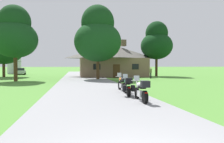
{
  "coord_description": "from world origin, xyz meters",
  "views": [
    {
      "loc": [
        -1.24,
        -3.23,
        1.92
      ],
      "look_at": [
        2.37,
        16.22,
        1.32
      ],
      "focal_mm": 31.67,
      "sensor_mm": 36.0,
      "label": 1
    }
  ],
  "objects_px": {
    "motorcycle_green_second_in_row": "(128,87)",
    "tree_right_of_lodge": "(157,42)",
    "motorcycle_orange_farthest_in_row": "(122,83)",
    "bystander_olive_shirt_near_lodge": "(151,72)",
    "tree_left_near": "(15,34)",
    "tree_left_far": "(3,42)",
    "tree_by_lodge_front": "(98,36)",
    "motorcycle_white_nearest_to_camera": "(141,91)",
    "metal_silo_distant": "(14,60)",
    "parked_silver_suv_far_left": "(21,71)"
  },
  "relations": [
    {
      "from": "motorcycle_orange_farthest_in_row",
      "to": "metal_silo_distant",
      "type": "relative_size",
      "value": 0.32
    },
    {
      "from": "tree_left_near",
      "to": "bystander_olive_shirt_near_lodge",
      "type": "bearing_deg",
      "value": 5.24
    },
    {
      "from": "tree_right_of_lodge",
      "to": "parked_silver_suv_far_left",
      "type": "bearing_deg",
      "value": 156.73
    },
    {
      "from": "motorcycle_white_nearest_to_camera",
      "to": "tree_by_lodge_front",
      "type": "xyz_separation_m",
      "value": [
        -0.31,
        17.32,
        5.32
      ]
    },
    {
      "from": "bystander_olive_shirt_near_lodge",
      "to": "motorcycle_green_second_in_row",
      "type": "bearing_deg",
      "value": -21.96
    },
    {
      "from": "tree_left_near",
      "to": "parked_silver_suv_far_left",
      "type": "relative_size",
      "value": 1.91
    },
    {
      "from": "tree_right_of_lodge",
      "to": "motorcycle_orange_farthest_in_row",
      "type": "bearing_deg",
      "value": -119.55
    },
    {
      "from": "motorcycle_orange_farthest_in_row",
      "to": "tree_left_near",
      "type": "xyz_separation_m",
      "value": [
        -10.56,
        11.92,
        5.13
      ]
    },
    {
      "from": "tree_by_lodge_front",
      "to": "tree_left_far",
      "type": "xyz_separation_m",
      "value": [
        -14.7,
        8.33,
        -0.17
      ]
    },
    {
      "from": "motorcycle_green_second_in_row",
      "to": "tree_left_near",
      "type": "height_order",
      "value": "tree_left_near"
    },
    {
      "from": "parked_silver_suv_far_left",
      "to": "bystander_olive_shirt_near_lodge",
      "type": "bearing_deg",
      "value": -46.49
    },
    {
      "from": "motorcycle_white_nearest_to_camera",
      "to": "bystander_olive_shirt_near_lodge",
      "type": "bearing_deg",
      "value": 69.1
    },
    {
      "from": "bystander_olive_shirt_near_lodge",
      "to": "metal_silo_distant",
      "type": "height_order",
      "value": "metal_silo_distant"
    },
    {
      "from": "bystander_olive_shirt_near_lodge",
      "to": "metal_silo_distant",
      "type": "relative_size",
      "value": 0.26
    },
    {
      "from": "motorcycle_green_second_in_row",
      "to": "tree_right_of_lodge",
      "type": "height_order",
      "value": "tree_right_of_lodge"
    },
    {
      "from": "motorcycle_green_second_in_row",
      "to": "motorcycle_orange_farthest_in_row",
      "type": "relative_size",
      "value": 1.0
    },
    {
      "from": "tree_by_lodge_front",
      "to": "metal_silo_distant",
      "type": "xyz_separation_m",
      "value": [
        -17.27,
        23.05,
        -2.71
      ]
    },
    {
      "from": "tree_left_far",
      "to": "parked_silver_suv_far_left",
      "type": "relative_size",
      "value": 2.09
    },
    {
      "from": "tree_left_near",
      "to": "tree_right_of_lodge",
      "type": "height_order",
      "value": "tree_right_of_lodge"
    },
    {
      "from": "tree_left_far",
      "to": "tree_right_of_lodge",
      "type": "height_order",
      "value": "tree_left_far"
    },
    {
      "from": "tree_left_far",
      "to": "tree_left_near",
      "type": "bearing_deg",
      "value": -64.81
    },
    {
      "from": "motorcycle_white_nearest_to_camera",
      "to": "tree_by_lodge_front",
      "type": "bearing_deg",
      "value": 93.16
    },
    {
      "from": "tree_by_lodge_front",
      "to": "metal_silo_distant",
      "type": "relative_size",
      "value": 1.57
    },
    {
      "from": "bystander_olive_shirt_near_lodge",
      "to": "motorcycle_white_nearest_to_camera",
      "type": "bearing_deg",
      "value": -18.72
    },
    {
      "from": "motorcycle_green_second_in_row",
      "to": "parked_silver_suv_far_left",
      "type": "bearing_deg",
      "value": 120.66
    },
    {
      "from": "motorcycle_white_nearest_to_camera",
      "to": "tree_left_near",
      "type": "xyz_separation_m",
      "value": [
        -10.56,
        16.17,
        5.13
      ]
    },
    {
      "from": "motorcycle_white_nearest_to_camera",
      "to": "motorcycle_green_second_in_row",
      "type": "distance_m",
      "value": 2.14
    },
    {
      "from": "motorcycle_white_nearest_to_camera",
      "to": "tree_right_of_lodge",
      "type": "xyz_separation_m",
      "value": [
        10.79,
        23.29,
        5.42
      ]
    },
    {
      "from": "metal_silo_distant",
      "to": "motorcycle_green_second_in_row",
      "type": "bearing_deg",
      "value": -65.52
    },
    {
      "from": "tree_right_of_lodge",
      "to": "motorcycle_green_second_in_row",
      "type": "bearing_deg",
      "value": -117.4
    },
    {
      "from": "motorcycle_green_second_in_row",
      "to": "tree_left_near",
      "type": "relative_size",
      "value": 0.22
    },
    {
      "from": "motorcycle_orange_farthest_in_row",
      "to": "bystander_olive_shirt_near_lodge",
      "type": "relative_size",
      "value": 1.25
    },
    {
      "from": "tree_right_of_lodge",
      "to": "tree_left_near",
      "type": "bearing_deg",
      "value": -161.58
    },
    {
      "from": "bystander_olive_shirt_near_lodge",
      "to": "tree_left_far",
      "type": "distance_m",
      "value": 24.39
    },
    {
      "from": "motorcycle_orange_farthest_in_row",
      "to": "bystander_olive_shirt_near_lodge",
      "type": "height_order",
      "value": "bystander_olive_shirt_near_lodge"
    },
    {
      "from": "motorcycle_white_nearest_to_camera",
      "to": "tree_left_far",
      "type": "height_order",
      "value": "tree_left_far"
    },
    {
      "from": "tree_by_lodge_front",
      "to": "tree_right_of_lodge",
      "type": "height_order",
      "value": "tree_by_lodge_front"
    },
    {
      "from": "tree_left_far",
      "to": "tree_right_of_lodge",
      "type": "distance_m",
      "value": 25.92
    },
    {
      "from": "tree_by_lodge_front",
      "to": "tree_right_of_lodge",
      "type": "xyz_separation_m",
      "value": [
        11.1,
        5.97,
        0.1
      ]
    },
    {
      "from": "tree_left_near",
      "to": "tree_left_far",
      "type": "bearing_deg",
      "value": 115.19
    },
    {
      "from": "tree_right_of_lodge",
      "to": "metal_silo_distant",
      "type": "distance_m",
      "value": 33.24
    },
    {
      "from": "motorcycle_white_nearest_to_camera",
      "to": "tree_left_far",
      "type": "relative_size",
      "value": 0.21
    },
    {
      "from": "motorcycle_green_second_in_row",
      "to": "tree_by_lodge_front",
      "type": "bearing_deg",
      "value": 96.94
    },
    {
      "from": "motorcycle_orange_farthest_in_row",
      "to": "motorcycle_green_second_in_row",
      "type": "bearing_deg",
      "value": -95.17
    },
    {
      "from": "motorcycle_orange_farthest_in_row",
      "to": "tree_by_lodge_front",
      "type": "xyz_separation_m",
      "value": [
        -0.31,
        13.06,
        5.32
      ]
    },
    {
      "from": "tree_right_of_lodge",
      "to": "metal_silo_distant",
      "type": "xyz_separation_m",
      "value": [
        -28.37,
        17.08,
        -2.81
      ]
    },
    {
      "from": "motorcycle_orange_farthest_in_row",
      "to": "bystander_olive_shirt_near_lodge",
      "type": "distance_m",
      "value": 15.56
    },
    {
      "from": "bystander_olive_shirt_near_lodge",
      "to": "parked_silver_suv_far_left",
      "type": "distance_m",
      "value": 27.59
    },
    {
      "from": "motorcycle_orange_farthest_in_row",
      "to": "tree_right_of_lodge",
      "type": "height_order",
      "value": "tree_right_of_lodge"
    },
    {
      "from": "motorcycle_white_nearest_to_camera",
      "to": "parked_silver_suv_far_left",
      "type": "xyz_separation_m",
      "value": [
        -14.62,
        34.22,
        0.16
      ]
    }
  ]
}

